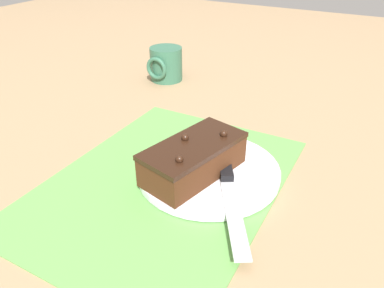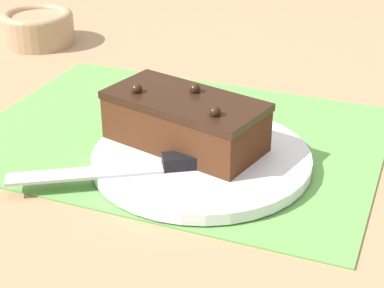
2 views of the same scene
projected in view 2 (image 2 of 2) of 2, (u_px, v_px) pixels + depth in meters
ground_plane at (177, 138)px, 0.74m from camera, size 3.00×3.00×0.00m
placemat_woven at (177, 136)px, 0.74m from camera, size 0.46×0.34×0.00m
cake_plate at (202, 158)px, 0.68m from camera, size 0.23×0.23×0.01m
chocolate_cake at (185, 121)px, 0.68m from camera, size 0.19×0.12×0.06m
serving_knife at (161, 164)px, 0.65m from camera, size 0.21×0.13×0.01m
small_bowl at (38, 27)px, 1.03m from camera, size 0.11×0.11×0.05m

